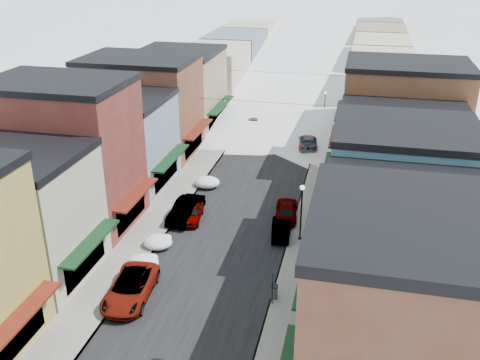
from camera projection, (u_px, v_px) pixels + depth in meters
The scene contains 34 objects.
road at pixel (292, 107), 79.11m from camera, with size 10.00×160.00×0.01m, color black.
sidewalk_left at pixel (248, 104), 80.43m from camera, with size 3.20×160.00×0.15m, color gray.
sidewalk_right at pixel (337, 110), 77.74m from camera, with size 3.20×160.00×0.15m, color gray.
curb_left at pixel (258, 105), 80.12m from camera, with size 0.10×160.00×0.15m, color slate.
curb_right at pixel (326, 109), 78.06m from camera, with size 0.10×160.00×0.15m, color slate.
bldg_l_cream at pixel (15, 214), 37.53m from camera, with size 11.30×8.20×9.50m.
bldg_l_brick_near at pixel (65, 154), 44.16m from camera, with size 12.30×8.20×12.50m.
bldg_l_grayblue at pixel (116, 141), 52.34m from camera, with size 11.30×9.20×9.00m.
bldg_l_brick_far at pixel (142, 105), 60.17m from camera, with size 13.30×9.20×11.00m.
bldg_l_tan at pixel (179, 89), 69.08m from camera, with size 11.30×11.20×10.00m.
bldg_r_brick_near at pixel (432, 347), 22.96m from camera, with size 12.30×9.20×12.50m.
bldg_r_green at pixel (405, 264), 31.70m from camera, with size 11.30×9.20×9.50m.
bldg_r_blue at pixel (399, 193), 39.52m from camera, with size 11.30×9.20×10.50m.
bldg_r_cream at pixel (400, 160), 47.75m from camera, with size 12.30×9.20×9.00m.
bldg_r_brick_far at pixel (402, 117), 55.17m from camera, with size 13.30×9.20×11.50m.
bldg_r_tan at pixel (389, 101), 64.69m from camera, with size 11.30×11.20×9.50m.
distant_blocks at pixel (310, 52), 98.01m from camera, with size 34.00×55.00×8.00m.
overhead_cables at pixel (280, 86), 65.47m from camera, with size 16.40×15.04×0.04m.
car_white_suv at pixel (130, 288), 36.15m from camera, with size 2.72×5.90×1.64m, color silver.
car_silver_sedan at pixel (192, 212), 46.58m from camera, with size 1.68×4.17×1.42m, color #9A9DA2.
car_dark_hatch at pixel (186, 210), 46.78m from camera, with size 1.80×5.15×1.70m, color black.
car_silver_wagon at pixel (253, 124), 69.41m from camera, with size 2.02×4.96×1.44m, color #A6A7AE.
car_green_sedan at pixel (281, 228), 44.04m from camera, with size 1.44×4.13×1.36m, color black.
car_gray_suv at pixel (286, 209), 46.91m from camera, with size 1.92×4.76×1.62m, color #A0A4A8.
car_black_sedan at pixel (308, 142), 62.99m from camera, with size 2.19×5.37×1.56m, color black.
car_lane_silver at pixel (270, 121), 70.37m from camera, with size 1.83×4.54×1.55m, color #96989D.
car_lane_white at pixel (303, 93), 84.14m from camera, with size 2.28×4.95×1.38m, color silver.
parking_sign at pixel (272, 286), 35.13m from camera, with size 0.08×0.32×2.37m.
trash_can at pixel (274, 292), 36.04m from camera, with size 0.59×0.59×1.00m.
streetlamp_near at pixel (301, 206), 42.30m from camera, with size 0.40×0.40×4.80m.
streetlamp_far at pixel (325, 102), 71.83m from camera, with size 0.33×0.33×4.01m.
snow_pile_near at pixel (143, 263), 39.63m from camera, with size 2.46×2.71×1.04m.
snow_pile_mid at pixel (159, 242), 42.45m from camera, with size 2.33×2.63×0.99m.
snow_pile_far at pixel (208, 182), 53.02m from camera, with size 2.51×2.75×1.06m.
Camera 1 is at (9.66, -16.49, 22.11)m, focal length 40.00 mm.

